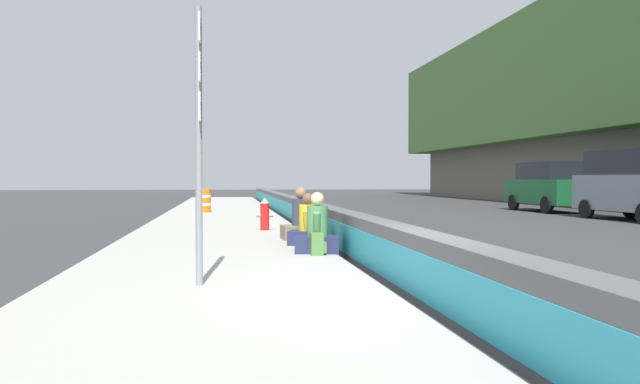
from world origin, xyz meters
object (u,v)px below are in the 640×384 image
seated_person_rear (301,223)px  construction_barrel (204,201)px  fire_hydrant (265,213)px  parked_car_fourth (548,186)px  parked_car_third (638,183)px  seated_person_middle (308,228)px  route_sign_post (199,124)px  backpack (317,244)px  seated_person_foreground (317,233)px

seated_person_rear → construction_barrel: (12.01, 2.54, 0.11)m
fire_hydrant → parked_car_fourth: 16.93m
parked_car_third → construction_barrel: bearing=70.1°
fire_hydrant → seated_person_middle: (-3.84, -0.66, -0.11)m
fire_hydrant → seated_person_rear: seated_person_rear is taller
route_sign_post → construction_barrel: bearing=1.6°
seated_person_middle → backpack: 1.82m
seated_person_foreground → construction_barrel: seated_person_foreground is taller
fire_hydrant → seated_person_rear: 2.76m
fire_hydrant → construction_barrel: bearing=11.4°
route_sign_post → seated_person_middle: bearing=-23.2°
seated_person_foreground → seated_person_middle: bearing=-0.4°
parked_car_fourth → route_sign_post: bearing=141.2°
seated_person_foreground → backpack: size_ratio=2.83×
seated_person_middle → parked_car_third: bearing=-59.7°
parked_car_fourth → seated_person_rear: bearing=134.4°
seated_person_middle → seated_person_rear: bearing=0.4°
parked_car_third → parked_car_fourth: size_ratio=1.07×
seated_person_foreground → parked_car_fourth: 20.05m
fire_hydrant → seated_person_middle: bearing=-170.2°
construction_barrel → parked_car_fourth: bearing=-87.4°
fire_hydrant → backpack: 5.69m
construction_barrel → parked_car_third: bearing=-109.9°
parked_car_third → seated_person_middle: bearing=120.3°
fire_hydrant → seated_person_rear: bearing=-166.2°
route_sign_post → backpack: 4.04m
backpack → seated_person_foreground: bearing=-8.7°
seated_person_foreground → parked_car_third: (8.96, -12.98, 0.86)m
route_sign_post → seated_person_middle: (4.78, -2.05, -1.75)m
route_sign_post → backpack: (2.97, -1.98, -1.90)m
route_sign_post → fire_hydrant: 8.89m
route_sign_post → backpack: route_sign_post is taller
route_sign_post → seated_person_foreground: size_ratio=3.18×
fire_hydrant → route_sign_post: bearing=170.9°
fire_hydrant → parked_car_fourth: parked_car_fourth is taller
seated_person_rear → seated_person_middle: bearing=-179.6°
seated_person_foreground → seated_person_middle: size_ratio=1.04×
route_sign_post → seated_person_middle: 5.49m
backpack → parked_car_third: 16.09m
construction_barrel → parked_car_third: (-5.61, -15.52, 0.73)m
parked_car_third → seated_person_rear: bearing=116.3°
route_sign_post → fire_hydrant: size_ratio=4.09×
construction_barrel → parked_car_fourth: (0.70, -15.51, 0.56)m
route_sign_post → seated_person_foreground: (3.39, -2.04, -1.74)m
parked_car_third → backpack: bearing=125.7°
fire_hydrant → seated_person_foreground: 5.28m
backpack → construction_barrel: size_ratio=0.42×
seated_person_foreground → fire_hydrant: bearing=7.1°
route_sign_post → parked_car_third: bearing=-50.6°
seated_person_middle → parked_car_third: (7.56, -12.97, 0.87)m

